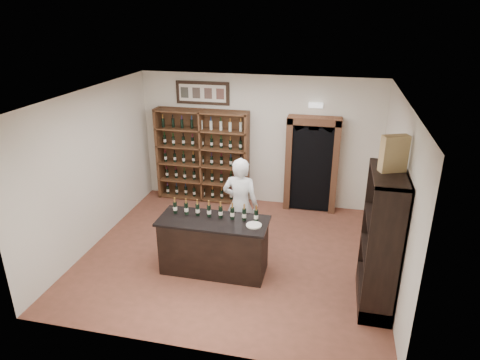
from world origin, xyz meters
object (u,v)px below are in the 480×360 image
wine_shelf (203,156)px  shopkeeper (240,205)px  side_cabinet (380,261)px  counter_bottle_0 (175,207)px  wine_crate (394,154)px  tasting_counter (214,246)px

wine_shelf → shopkeeper: wine_shelf is taller
side_cabinet → shopkeeper: side_cabinet is taller
counter_bottle_0 → wine_crate: wine_crate is taller
wine_shelf → wine_crate: size_ratio=4.21×
wine_shelf → tasting_counter: size_ratio=1.17×
wine_shelf → wine_crate: wine_crate is taller
shopkeeper → wine_crate: size_ratio=3.54×
counter_bottle_0 → wine_crate: 3.71m
counter_bottle_0 → shopkeeper: 1.25m
side_cabinet → counter_bottle_0: bearing=173.3°
tasting_counter → wine_crate: 3.36m
counter_bottle_0 → wine_crate: size_ratio=0.57×
wine_crate → counter_bottle_0: bearing=152.2°
side_cabinet → wine_crate: bearing=99.3°
wine_shelf → tasting_counter: 3.19m
shopkeeper → tasting_counter: bearing=73.0°
wine_shelf → counter_bottle_0: (0.38, -2.83, 0.01)m
counter_bottle_0 → wine_shelf: bearing=97.7°
counter_bottle_0 → shopkeeper: bearing=35.8°
shopkeeper → counter_bottle_0: bearing=37.7°
side_cabinet → wine_shelf: bearing=139.8°
tasting_counter → side_cabinet: side_cabinet is taller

